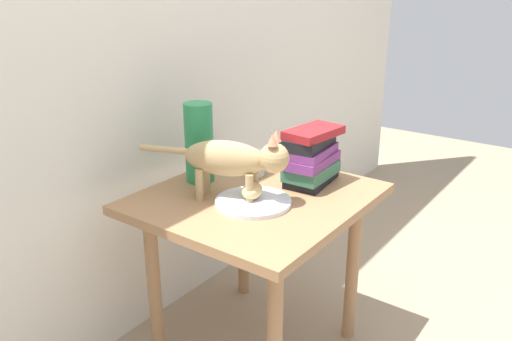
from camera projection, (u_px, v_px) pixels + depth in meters
back_panel at (149, 18)px, 1.71m from camera, size 4.00×0.04×2.20m
side_table at (256, 218)px, 1.67m from camera, size 0.69×0.64×0.58m
plate at (253, 202)px, 1.57m from camera, size 0.23×0.23×0.01m
bread_roll at (252, 191)px, 1.57m from camera, size 0.09×0.08×0.05m
cat at (235, 159)px, 1.56m from camera, size 0.20×0.46×0.23m
book_stack at (311, 157)px, 1.70m from camera, size 0.23×0.15×0.19m
green_vase at (199, 143)px, 1.71m from camera, size 0.10×0.10×0.27m
candle_jar at (255, 164)px, 1.79m from camera, size 0.07×0.07×0.08m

